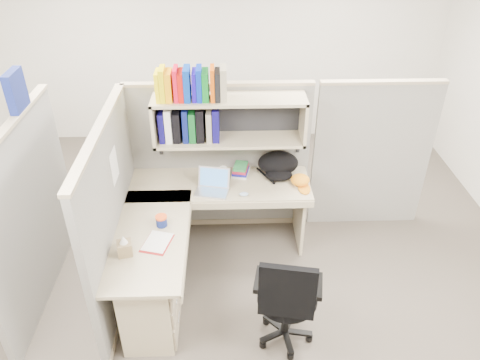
{
  "coord_description": "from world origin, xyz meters",
  "views": [
    {
      "loc": [
        0.08,
        -3.21,
        3.21
      ],
      "look_at": [
        0.18,
        0.25,
        0.97
      ],
      "focal_mm": 35.0,
      "sensor_mm": 36.0,
      "label": 1
    }
  ],
  "objects_px": {
    "laptop": "(212,183)",
    "backpack": "(279,166)",
    "task_chair": "(286,313)",
    "desk": "(172,268)",
    "snack_canister": "(161,221)"
  },
  "relations": [
    {
      "from": "laptop",
      "to": "backpack",
      "type": "bearing_deg",
      "value": 34.15
    },
    {
      "from": "laptop",
      "to": "backpack",
      "type": "xyz_separation_m",
      "value": [
        0.65,
        0.27,
        0.01
      ]
    },
    {
      "from": "task_chair",
      "to": "backpack",
      "type": "bearing_deg",
      "value": 87.55
    },
    {
      "from": "desk",
      "to": "snack_canister",
      "type": "distance_m",
      "value": 0.41
    },
    {
      "from": "desk",
      "to": "task_chair",
      "type": "distance_m",
      "value": 1.02
    },
    {
      "from": "task_chair",
      "to": "laptop",
      "type": "bearing_deg",
      "value": 117.55
    },
    {
      "from": "laptop",
      "to": "snack_canister",
      "type": "height_order",
      "value": "laptop"
    },
    {
      "from": "desk",
      "to": "task_chair",
      "type": "bearing_deg",
      "value": -24.98
    },
    {
      "from": "desk",
      "to": "backpack",
      "type": "height_order",
      "value": "backpack"
    },
    {
      "from": "desk",
      "to": "laptop",
      "type": "bearing_deg",
      "value": 64.64
    },
    {
      "from": "snack_canister",
      "to": "task_chair",
      "type": "bearing_deg",
      "value": -32.85
    },
    {
      "from": "backpack",
      "to": "task_chair",
      "type": "distance_m",
      "value": 1.49
    },
    {
      "from": "desk",
      "to": "backpack",
      "type": "relative_size",
      "value": 4.37
    },
    {
      "from": "backpack",
      "to": "task_chair",
      "type": "xyz_separation_m",
      "value": [
        -0.06,
        -1.4,
        -0.5
      ]
    },
    {
      "from": "laptop",
      "to": "task_chair",
      "type": "height_order",
      "value": "task_chair"
    }
  ]
}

